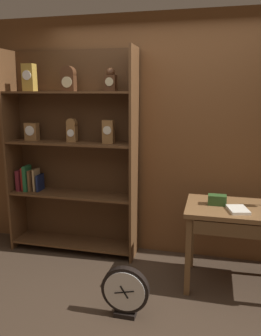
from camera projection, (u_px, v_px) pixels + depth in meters
The scene contains 7 objects.
ground_plane at pixel (136, 327), 2.64m from camera, with size 10.00×10.00×0.00m, color #3D2D21.
back_wood_panel at pixel (165, 139), 3.65m from camera, with size 4.80×0.05×2.60m, color brown.
bookshelf at pixel (70, 154), 3.75m from camera, with size 1.45×0.35×2.25m.
workbench at pixel (253, 220), 3.02m from camera, with size 1.19×0.62×0.78m.
toolbox_small at pixel (217, 200), 3.10m from camera, with size 0.17×0.10×0.09m, color #2D5123.
open_repair_manual at pixel (238, 210), 2.94m from camera, with size 0.16×0.22×0.03m, color silver.
round_clock_large at pixel (125, 291), 2.73m from camera, with size 0.39×0.11×0.43m.
Camera 1 is at (0.50, -2.25, 1.80)m, focal length 35.98 mm.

